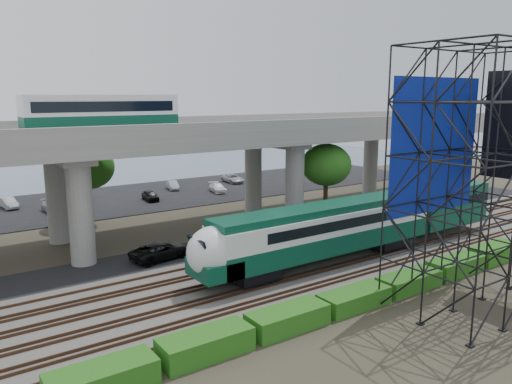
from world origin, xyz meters
TOP-DOWN VIEW (x-y plane):
  - ground at (0.00, 0.00)m, footprint 140.00×140.00m
  - ballast_bed at (0.00, 2.00)m, footprint 90.00×12.00m
  - service_road at (0.00, 10.50)m, footprint 90.00×5.00m
  - parking_lot at (0.00, 34.00)m, footprint 90.00×18.00m
  - harbor_water at (0.00, 56.00)m, footprint 140.00×40.00m
  - rail_tracks at (0.00, 2.00)m, footprint 90.00×9.52m
  - commuter_train at (6.75, 2.00)m, footprint 29.30×3.06m
  - overpass at (-0.50, 16.00)m, footprint 80.00×12.00m
  - scaffold_tower at (6.85, -7.98)m, footprint 9.36×6.36m
  - hedge_strip at (1.01, -4.30)m, footprint 34.60×1.80m
  - trees at (-4.67, 16.17)m, footprint 40.94×16.94m
  - suv at (-4.90, 10.20)m, footprint 5.01×2.90m
  - parked_cars at (-0.31, 33.51)m, footprint 37.46×9.52m

SIDE VIEW (x-z plane):
  - ground at x=0.00m, z-range 0.00..0.00m
  - harbor_water at x=0.00m, z-range 0.00..0.03m
  - service_road at x=0.00m, z-range 0.00..0.08m
  - parking_lot at x=0.00m, z-range 0.00..0.08m
  - ballast_bed at x=0.00m, z-range 0.00..0.20m
  - rail_tracks at x=0.00m, z-range 0.20..0.36m
  - hedge_strip at x=1.01m, z-range -0.04..1.16m
  - parked_cars at x=-0.31m, z-range 0.03..1.32m
  - suv at x=-4.90m, z-range 0.08..1.39m
  - commuter_train at x=6.75m, z-range 0.73..5.03m
  - trees at x=-4.67m, z-range 1.73..9.42m
  - scaffold_tower at x=6.85m, z-range -0.03..14.97m
  - overpass at x=-0.50m, z-range 2.01..14.41m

